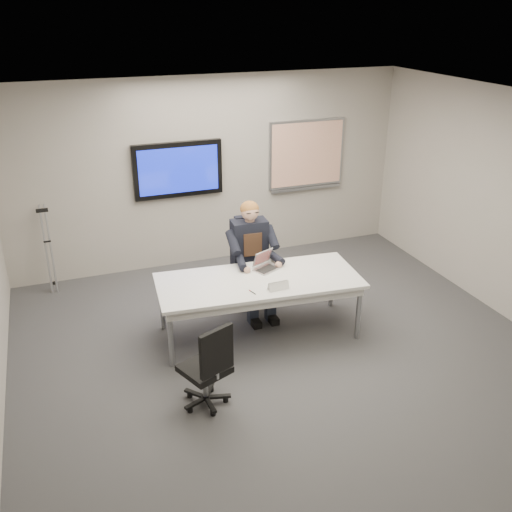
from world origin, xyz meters
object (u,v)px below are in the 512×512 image
object	(u,v)px
office_chair_far	(248,280)
conference_table	(259,286)
office_chair_near	(208,381)
laptop	(265,264)
seated_person	(254,270)

from	to	relation	value
office_chair_far	conference_table	bearing A→B (deg)	-89.84
office_chair_near	laptop	distance (m)	1.84
conference_table	seated_person	xyz separation A→B (m)	(0.14, 0.53, -0.06)
office_chair_far	office_chair_near	size ratio (longest dim) A/B	1.10
office_chair_near	office_chair_far	bearing A→B (deg)	-142.73
office_chair_near	seated_person	distance (m)	1.99
laptop	office_chair_near	bearing A→B (deg)	-154.71
office_chair_far	seated_person	world-z (taller)	seated_person
office_chair_far	seated_person	distance (m)	0.37
office_chair_far	office_chair_near	distance (m)	2.19
conference_table	office_chair_near	bearing A→B (deg)	-125.73
laptop	conference_table	bearing A→B (deg)	-149.30
office_chair_near	seated_person	xyz separation A→B (m)	(1.10, 1.63, 0.29)
conference_table	laptop	bearing A→B (deg)	60.84
conference_table	laptop	world-z (taller)	laptop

